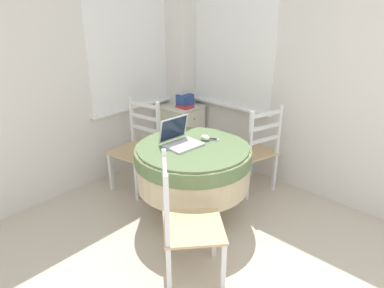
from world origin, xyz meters
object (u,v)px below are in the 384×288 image
Objects in this scene: storage_box at (185,100)px; book_on_cabinet at (185,107)px; cell_phone at (213,139)px; dining_chair_near_back_window at (137,148)px; dining_chair_near_right_window at (254,151)px; dining_chair_camera_near at (187,225)px; round_dining_table at (193,163)px; computer_mouse at (205,138)px; laptop at (180,139)px; corner_cabinet at (182,131)px.

book_on_cabinet is (-0.07, -0.07, -0.06)m from storage_box.
cell_phone is 0.67× the size of book_on_cabinet.
book_on_cabinet is at bearing 7.17° from dining_chair_near_back_window.
dining_chair_near_right_window is 1.00× the size of dining_chair_camera_near.
computer_mouse reaches higher than round_dining_table.
laptop is at bearing 47.25° from dining_chair_camera_near.
computer_mouse is 0.07m from cell_phone.
dining_chair_near_right_window is at bearing 14.40° from dining_chair_camera_near.
dining_chair_near_back_window is 1.50m from dining_chair_camera_near.
laptop is 1.39m from corner_cabinet.
dining_chair_near_back_window is (-0.18, 0.81, -0.29)m from computer_mouse.
storage_box is (0.70, 1.03, 0.05)m from cell_phone.
cell_phone is 0.18× the size of corner_cabinet.
corner_cabinet is 3.84× the size of storage_box.
laptop is 0.26m from computer_mouse.
dining_chair_camera_near is 2.20m from corner_cabinet.
computer_mouse is at bearing -127.46° from storage_box.
dining_chair_near_right_window is at bearing -10.91° from round_dining_table.
dining_chair_near_back_window is 1.00× the size of dining_chair_camera_near.
cell_phone is 0.63m from dining_chair_near_right_window.
dining_chair_camera_near is (-0.64, -1.35, 0.00)m from dining_chair_near_back_window.
dining_chair_near_back_window is (-0.24, 0.86, -0.27)m from cell_phone.
computer_mouse is 1.03m from dining_chair_camera_near.
cell_phone is 0.13× the size of dining_chair_camera_near.
round_dining_table is 0.83m from dining_chair_near_back_window.
storage_box is at bearing 41.81° from laptop.
dining_chair_near_back_window reaches higher than cell_phone.
dining_chair_near_back_window is 0.93m from corner_cabinet.
dining_chair_camera_near is at bearing -132.75° from laptop.
dining_chair_near_right_window is at bearing -97.02° from storage_box.
computer_mouse is (0.24, -0.10, -0.03)m from laptop.
round_dining_table is 0.26m from laptop.
corner_cabinet is 3.75× the size of book_on_cabinet.
computer_mouse is at bearing 4.47° from round_dining_table.
dining_chair_camera_near is 2.12m from book_on_cabinet.
storage_box reaches higher than round_dining_table.
corner_cabinet is 0.43m from storage_box.
storage_box is at bearing 10.56° from dining_chair_near_back_window.
computer_mouse is 0.54× the size of storage_box.
dining_chair_near_back_window reaches higher than computer_mouse.
dining_chair_camera_near is (-0.83, -0.54, -0.29)m from computer_mouse.
corner_cabinet is (0.11, 1.18, -0.11)m from dining_chair_near_right_window.
dining_chair_near_right_window reaches higher than corner_cabinet.
dining_chair_near_right_window is 5.19× the size of book_on_cabinet.
dining_chair_near_right_window is at bearing -95.19° from corner_cabinet.
storage_box is (0.14, 1.16, 0.32)m from dining_chair_near_right_window.
round_dining_table is 1.29m from book_on_cabinet.
laptop is at bearing -136.30° from corner_cabinet.
cell_phone is (0.29, -0.15, -0.05)m from laptop.
round_dining_table is 0.27m from computer_mouse.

